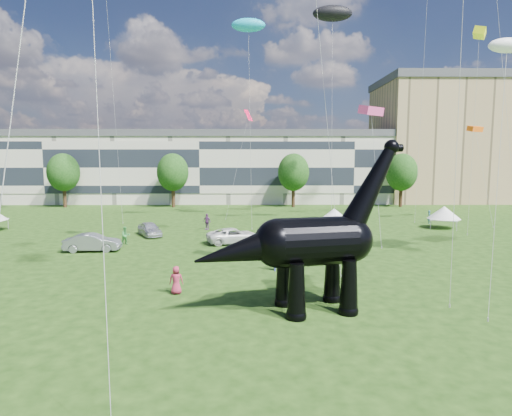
{
  "coord_description": "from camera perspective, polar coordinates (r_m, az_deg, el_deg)",
  "views": [
    {
      "loc": [
        0.96,
        -17.96,
        7.98
      ],
      "look_at": [
        1.25,
        8.0,
        5.0
      ],
      "focal_mm": 30.0,
      "sensor_mm": 36.0,
      "label": 1
    }
  ],
  "objects": [
    {
      "name": "ground",
      "position": [
        19.68,
        -3.55,
        -17.39
      ],
      "size": [
        220.0,
        220.0,
        0.0
      ],
      "primitive_type": "plane",
      "color": "#16330C",
      "rests_on": "ground"
    },
    {
      "name": "terrace_row",
      "position": [
        80.48,
        -7.07,
        5.09
      ],
      "size": [
        78.0,
        11.0,
        12.0
      ],
      "primitive_type": "cube",
      "color": "beige",
      "rests_on": "ground"
    },
    {
      "name": "apartment_block",
      "position": [
        91.74,
        24.78,
        7.84
      ],
      "size": [
        28.0,
        18.0,
        22.0
      ],
      "primitive_type": "cube",
      "color": "tan",
      "rests_on": "ground"
    },
    {
      "name": "tree_far_left",
      "position": [
        77.44,
        -24.31,
        4.72
      ],
      "size": [
        5.2,
        5.2,
        9.44
      ],
      "color": "#382314",
      "rests_on": "ground"
    },
    {
      "name": "tree_mid_left",
      "position": [
        72.15,
        -11.04,
        5.09
      ],
      "size": [
        5.2,
        5.2,
        9.44
      ],
      "color": "#382314",
      "rests_on": "ground"
    },
    {
      "name": "tree_mid_right",
      "position": [
        71.33,
        5.03,
        5.17
      ],
      "size": [
        5.2,
        5.2,
        9.44
      ],
      "color": "#382314",
      "rests_on": "ground"
    },
    {
      "name": "tree_far_right",
      "position": [
        75.27,
        18.85,
        4.92
      ],
      "size": [
        5.2,
        5.2,
        9.44
      ],
      "color": "#382314",
      "rests_on": "ground"
    },
    {
      "name": "dinosaur_sculpture",
      "position": [
        22.52,
        6.83,
        -4.87
      ],
      "size": [
        11.48,
        4.39,
        9.37
      ],
      "rotation": [
        0.0,
        0.0,
        0.23
      ],
      "color": "black",
      "rests_on": "ground"
    },
    {
      "name": "car_silver",
      "position": [
        45.89,
        -13.99,
        -2.74
      ],
      "size": [
        3.59,
        4.58,
        1.46
      ],
      "primitive_type": "imported",
      "rotation": [
        0.0,
        0.0,
        0.51
      ],
      "color": "silver",
      "rests_on": "ground"
    },
    {
      "name": "car_grey",
      "position": [
        39.8,
        -20.97,
        -4.32
      ],
      "size": [
        4.82,
        2.04,
        1.55
      ],
      "primitive_type": "imported",
      "rotation": [
        0.0,
        0.0,
        1.66
      ],
      "color": "gray",
      "rests_on": "ground"
    },
    {
      "name": "car_white",
      "position": [
        40.75,
        -2.92,
        -3.71
      ],
      "size": [
        5.7,
        3.91,
        1.45
      ],
      "primitive_type": "imported",
      "rotation": [
        0.0,
        0.0,
        1.89
      ],
      "color": "white",
      "rests_on": "ground"
    },
    {
      "name": "car_dark",
      "position": [
        41.46,
        4.71,
        -3.49
      ],
      "size": [
        2.42,
        5.41,
        1.54
      ],
      "primitive_type": "imported",
      "rotation": [
        0.0,
        0.0,
        -0.05
      ],
      "color": "#595960",
      "rests_on": "ground"
    },
    {
      "name": "gazebo_near",
      "position": [
        45.07,
        10.37,
        -1.14
      ],
      "size": [
        4.16,
        4.16,
        2.89
      ],
      "rotation": [
        0.0,
        0.0,
        -0.0
      ],
      "color": "white",
      "rests_on": "ground"
    },
    {
      "name": "gazebo_far",
      "position": [
        53.88,
        23.78,
        -0.59
      ],
      "size": [
        4.87,
        4.87,
        2.57
      ],
      "rotation": [
        0.0,
        0.0,
        -0.42
      ],
      "color": "white",
      "rests_on": "ground"
    },
    {
      "name": "visitors",
      "position": [
        33.4,
        -12.07,
        -5.91
      ],
      "size": [
        51.62,
        44.85,
        1.83
      ],
      "color": "olive",
      "rests_on": "ground"
    }
  ]
}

